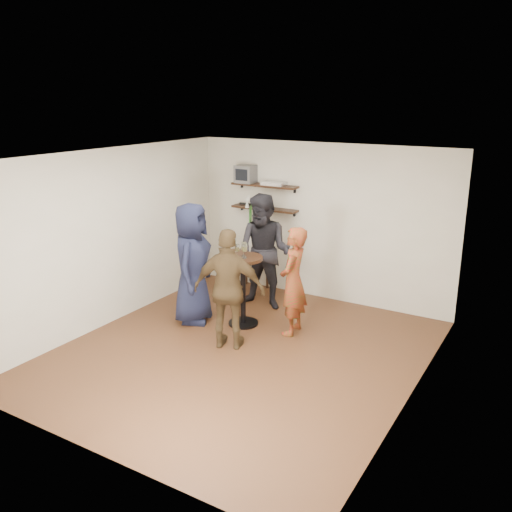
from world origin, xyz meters
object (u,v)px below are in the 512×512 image
at_px(dvd_deck, 274,183).
at_px(person_dark, 264,252).
at_px(person_plaid, 293,281).
at_px(person_brown, 229,290).
at_px(person_navy, 192,263).
at_px(side_table, 250,260).
at_px(drinks_table, 243,281).
at_px(crt_monitor, 246,174).
at_px(radio, 262,204).

distance_m(dvd_deck, person_dark, 1.26).
xyz_separation_m(person_plaid, person_dark, (-0.85, 0.66, 0.14)).
relative_size(person_plaid, person_brown, 0.95).
xyz_separation_m(person_plaid, person_navy, (-1.50, -0.37, 0.13)).
height_order(person_dark, person_brown, person_dark).
bearing_deg(dvd_deck, side_table, -153.79).
height_order(drinks_table, person_brown, person_brown).
distance_m(crt_monitor, dvd_deck, 0.57).
distance_m(side_table, person_navy, 1.65).
bearing_deg(drinks_table, person_brown, -71.57).
height_order(person_dark, person_navy, person_dark).
relative_size(dvd_deck, person_plaid, 0.25).
distance_m(dvd_deck, side_table, 1.40).
bearing_deg(person_brown, person_plaid, -140.19).
bearing_deg(crt_monitor, person_dark, -43.49).
bearing_deg(dvd_deck, drinks_table, -77.71).
relative_size(dvd_deck, radio, 1.82).
xyz_separation_m(side_table, person_plaid, (1.47, -1.25, 0.23)).
bearing_deg(person_navy, person_plaid, -95.61).
bearing_deg(person_dark, person_plaid, -44.02).
relative_size(person_plaid, person_navy, 0.86).
relative_size(side_table, person_brown, 0.41).
distance_m(person_dark, person_brown, 1.55).
distance_m(person_plaid, person_dark, 1.09).
xyz_separation_m(person_dark, person_navy, (-0.65, -1.03, -0.01)).
distance_m(person_dark, person_navy, 1.22).
relative_size(crt_monitor, side_table, 0.48).
height_order(side_table, person_plaid, person_plaid).
xyz_separation_m(crt_monitor, person_dark, (0.81, -0.77, -1.09)).
bearing_deg(person_dark, radio, 116.18).
relative_size(radio, person_brown, 0.13).
relative_size(radio, person_dark, 0.12).
xyz_separation_m(radio, drinks_table, (0.57, -1.54, -0.84)).
xyz_separation_m(dvd_deck, person_brown, (0.58, -2.28, -1.07)).
height_order(crt_monitor, person_navy, crt_monitor).
bearing_deg(side_table, drinks_table, -62.70).
height_order(dvd_deck, person_dark, dvd_deck).
height_order(crt_monitor, person_plaid, crt_monitor).
distance_m(dvd_deck, person_brown, 2.58).
relative_size(crt_monitor, radio, 1.45).
bearing_deg(dvd_deck, crt_monitor, 180.00).
relative_size(person_plaid, person_dark, 0.85).
distance_m(radio, person_plaid, 2.09).
distance_m(person_navy, person_brown, 1.09).
distance_m(crt_monitor, person_brown, 2.81).
distance_m(crt_monitor, person_plaid, 2.51).
bearing_deg(person_plaid, side_table, -138.44).
xyz_separation_m(crt_monitor, drinks_table, (0.89, -1.54, -1.34)).
bearing_deg(person_navy, dvd_deck, -31.75).
height_order(crt_monitor, person_brown, crt_monitor).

